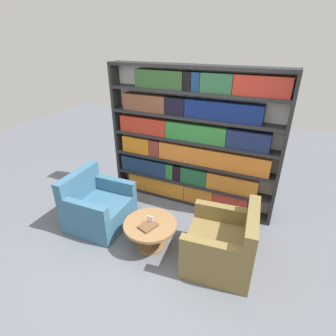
# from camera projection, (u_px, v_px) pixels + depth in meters

# --- Properties ---
(ground_plane) EXTENTS (14.00, 14.00, 0.00)m
(ground_plane) POSITION_uv_depth(u_px,v_px,m) (150.00, 255.00, 3.65)
(ground_plane) COLOR slate
(bookshelf) EXTENTS (2.88, 0.30, 2.36)m
(bookshelf) POSITION_uv_depth(u_px,v_px,m) (191.00, 142.00, 4.36)
(bookshelf) COLOR silver
(bookshelf) RESTS_ON ground_plane
(armchair_left) EXTENTS (0.87, 0.91, 0.87)m
(armchair_left) POSITION_uv_depth(u_px,v_px,m) (98.00, 208.00, 4.14)
(armchair_left) COLOR #386684
(armchair_left) RESTS_ON ground_plane
(armchair_right) EXTENTS (0.93, 0.96, 0.87)m
(armchair_right) POSITION_uv_depth(u_px,v_px,m) (223.00, 245.00, 3.40)
(armchair_right) COLOR olive
(armchair_right) RESTS_ON ground_plane
(coffee_table) EXTENTS (0.75, 0.75, 0.40)m
(coffee_table) POSITION_uv_depth(u_px,v_px,m) (150.00, 230.00, 3.69)
(coffee_table) COLOR olive
(coffee_table) RESTS_ON ground_plane
(table_sign) EXTENTS (0.09, 0.06, 0.12)m
(table_sign) POSITION_uv_depth(u_px,v_px,m) (150.00, 220.00, 3.62)
(table_sign) COLOR black
(table_sign) RESTS_ON coffee_table
(stray_book) EXTENTS (0.25, 0.29, 0.03)m
(stray_book) POSITION_uv_depth(u_px,v_px,m) (148.00, 226.00, 3.56)
(stray_book) COLOR brown
(stray_book) RESTS_ON coffee_table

